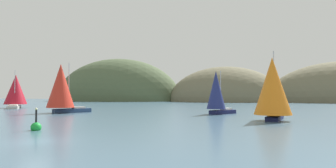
{
  "coord_description": "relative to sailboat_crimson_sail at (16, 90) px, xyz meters",
  "views": [
    {
      "loc": [
        16.74,
        -20.89,
        3.88
      ],
      "look_at": [
        0.0,
        41.19,
        5.99
      ],
      "focal_mm": 32.15,
      "sensor_mm": 36.0,
      "label": 1
    }
  ],
  "objects": [
    {
      "name": "ground_plane",
      "position": [
        45.01,
        -47.64,
        -4.82
      ],
      "size": [
        360.0,
        360.0,
        0.0
      ],
      "primitive_type": "plane",
      "color": "#426075"
    },
    {
      "name": "sailboat_orange_sail",
      "position": [
        65.01,
        -23.14,
        0.0
      ],
      "size": [
        6.15,
        9.27,
        10.24
      ],
      "color": "#191E4C",
      "rests_on": "ground_plane"
    },
    {
      "name": "sailboat_scarlet_sail",
      "position": [
        24.97,
        -15.38,
        0.48
      ],
      "size": [
        8.28,
        9.45,
        10.26
      ],
      "color": "navy",
      "rests_on": "ground_plane"
    },
    {
      "name": "channel_buoy",
      "position": [
        39.85,
        -41.24,
        -4.46
      ],
      "size": [
        1.1,
        1.1,
        2.64
      ],
      "color": "green",
      "rests_on": "ground_plane"
    },
    {
      "name": "sailboat_navy_sail",
      "position": [
        55.8,
        -10.87,
        -0.57
      ],
      "size": [
        6.06,
        7.13,
        8.33
      ],
      "color": "#191E4C",
      "rests_on": "ground_plane"
    },
    {
      "name": "sailboat_crimson_sail",
      "position": [
        0.0,
        0.0,
        0.0
      ],
      "size": [
        9.0,
        10.32,
        10.26
      ],
      "color": "#B7B2A8",
      "rests_on": "ground_plane"
    },
    {
      "name": "headland_center",
      "position": [
        50.01,
        87.36,
        -4.82
      ],
      "size": [
        58.34,
        44.0,
        35.54
      ],
      "primitive_type": "ellipsoid",
      "color": "#6B664C",
      "rests_on": "ground_plane"
    },
    {
      "name": "headland_left",
      "position": [
        -9.99,
        87.36,
        -4.82
      ],
      "size": [
        73.21,
        44.0,
        47.15
      ],
      "primitive_type": "ellipsoid",
      "color": "#4C5B3D",
      "rests_on": "ground_plane"
    }
  ]
}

